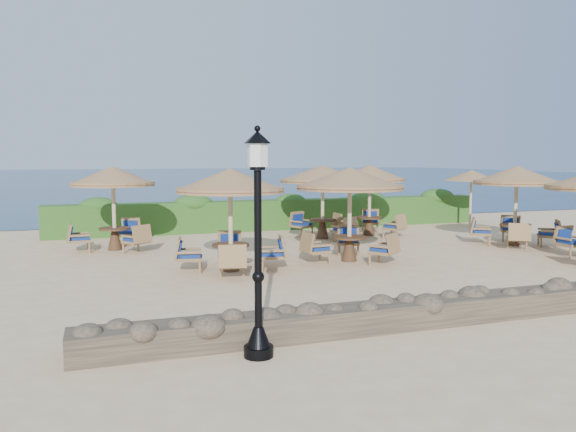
{
  "coord_description": "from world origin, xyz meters",
  "views": [
    {
      "loc": [
        -6.96,
        -14.55,
        2.94
      ],
      "look_at": [
        -1.98,
        0.2,
        1.3
      ],
      "focal_mm": 35.0,
      "sensor_mm": 36.0,
      "label": 1
    }
  ],
  "objects_px": {
    "cafe_set_4": "(323,182)",
    "cafe_set_6": "(516,191)",
    "extra_parasol": "(471,176)",
    "cafe_set_1": "(350,192)",
    "cafe_set_0": "(230,201)",
    "lamp_post": "(258,253)",
    "cafe_set_3": "(113,191)",
    "cafe_set_5": "(370,186)"
  },
  "relations": [
    {
      "from": "cafe_set_4",
      "to": "cafe_set_6",
      "type": "bearing_deg",
      "value": -32.51
    },
    {
      "from": "extra_parasol",
      "to": "cafe_set_1",
      "type": "distance_m",
      "value": 9.75
    },
    {
      "from": "cafe_set_0",
      "to": "cafe_set_1",
      "type": "distance_m",
      "value": 3.51
    },
    {
      "from": "lamp_post",
      "to": "cafe_set_4",
      "type": "height_order",
      "value": "lamp_post"
    },
    {
      "from": "cafe_set_3",
      "to": "cafe_set_4",
      "type": "relative_size",
      "value": 0.9
    },
    {
      "from": "extra_parasol",
      "to": "cafe_set_0",
      "type": "height_order",
      "value": "cafe_set_0"
    },
    {
      "from": "cafe_set_0",
      "to": "cafe_set_5",
      "type": "relative_size",
      "value": 1.04
    },
    {
      "from": "cafe_set_1",
      "to": "cafe_set_4",
      "type": "distance_m",
      "value": 4.42
    },
    {
      "from": "cafe_set_4",
      "to": "cafe_set_6",
      "type": "relative_size",
      "value": 1.1
    },
    {
      "from": "cafe_set_1",
      "to": "cafe_set_6",
      "type": "height_order",
      "value": "same"
    },
    {
      "from": "cafe_set_4",
      "to": "cafe_set_5",
      "type": "height_order",
      "value": "same"
    },
    {
      "from": "cafe_set_0",
      "to": "cafe_set_4",
      "type": "relative_size",
      "value": 0.93
    },
    {
      "from": "cafe_set_0",
      "to": "cafe_set_4",
      "type": "height_order",
      "value": "same"
    },
    {
      "from": "cafe_set_1",
      "to": "cafe_set_6",
      "type": "bearing_deg",
      "value": 7.29
    },
    {
      "from": "cafe_set_0",
      "to": "cafe_set_6",
      "type": "relative_size",
      "value": 1.02
    },
    {
      "from": "cafe_set_6",
      "to": "extra_parasol",
      "type": "bearing_deg",
      "value": 70.17
    },
    {
      "from": "extra_parasol",
      "to": "cafe_set_3",
      "type": "distance_m",
      "value": 14.39
    },
    {
      "from": "cafe_set_0",
      "to": "cafe_set_5",
      "type": "height_order",
      "value": "same"
    },
    {
      "from": "cafe_set_3",
      "to": "cafe_set_5",
      "type": "height_order",
      "value": "same"
    },
    {
      "from": "cafe_set_1",
      "to": "cafe_set_6",
      "type": "distance_m",
      "value": 6.48
    },
    {
      "from": "cafe_set_3",
      "to": "cafe_set_5",
      "type": "bearing_deg",
      "value": 2.34
    },
    {
      "from": "cafe_set_0",
      "to": "cafe_set_6",
      "type": "height_order",
      "value": "same"
    },
    {
      "from": "extra_parasol",
      "to": "cafe_set_5",
      "type": "distance_m",
      "value": 5.26
    },
    {
      "from": "cafe_set_1",
      "to": "cafe_set_0",
      "type": "bearing_deg",
      "value": -174.99
    },
    {
      "from": "cafe_set_5",
      "to": "lamp_post",
      "type": "bearing_deg",
      "value": -123.81
    },
    {
      "from": "lamp_post",
      "to": "cafe_set_5",
      "type": "bearing_deg",
      "value": 56.19
    },
    {
      "from": "lamp_post",
      "to": "cafe_set_3",
      "type": "bearing_deg",
      "value": 99.19
    },
    {
      "from": "cafe_set_4",
      "to": "cafe_set_1",
      "type": "bearing_deg",
      "value": -102.28
    },
    {
      "from": "extra_parasol",
      "to": "cafe_set_6",
      "type": "xyz_separation_m",
      "value": [
        -1.66,
        -4.61,
        -0.34
      ]
    },
    {
      "from": "lamp_post",
      "to": "cafe_set_3",
      "type": "distance_m",
      "value": 10.86
    },
    {
      "from": "cafe_set_0",
      "to": "cafe_set_3",
      "type": "relative_size",
      "value": 1.04
    },
    {
      "from": "cafe_set_6",
      "to": "lamp_post",
      "type": "bearing_deg",
      "value": -145.95
    },
    {
      "from": "cafe_set_3",
      "to": "cafe_set_6",
      "type": "relative_size",
      "value": 0.98
    },
    {
      "from": "lamp_post",
      "to": "cafe_set_6",
      "type": "relative_size",
      "value": 1.18
    },
    {
      "from": "lamp_post",
      "to": "extra_parasol",
      "type": "bearing_deg",
      "value": 43.6
    },
    {
      "from": "extra_parasol",
      "to": "cafe_set_5",
      "type": "bearing_deg",
      "value": -170.01
    },
    {
      "from": "extra_parasol",
      "to": "cafe_set_6",
      "type": "height_order",
      "value": "cafe_set_6"
    },
    {
      "from": "cafe_set_1",
      "to": "cafe_set_3",
      "type": "bearing_deg",
      "value": 146.43
    },
    {
      "from": "cafe_set_4",
      "to": "lamp_post",
      "type": "bearing_deg",
      "value": -116.59
    },
    {
      "from": "cafe_set_1",
      "to": "cafe_set_5",
      "type": "bearing_deg",
      "value": 57.17
    },
    {
      "from": "cafe_set_1",
      "to": "cafe_set_5",
      "type": "xyz_separation_m",
      "value": [
        2.92,
        4.52,
        -0.09
      ]
    },
    {
      "from": "cafe_set_0",
      "to": "extra_parasol",
      "type": "bearing_deg",
      "value": 26.35
    }
  ]
}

